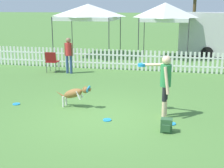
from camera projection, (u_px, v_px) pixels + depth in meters
The scene contains 13 objects.
ground_plane at pixel (102, 117), 8.28m from camera, with size 240.00×240.00×0.00m, color #4C7A38.
handler_person at pixel (164, 79), 8.04m from camera, with size 0.92×0.72×1.64m.
leaping_dog at pixel (75, 93), 8.94m from camera, with size 1.14×0.34×0.68m.
frisbee_near_handler at pixel (171, 124), 7.75m from camera, with size 0.22×0.22×0.02m.
frisbee_near_dog at pixel (107, 120), 8.00m from camera, with size 0.22×0.22×0.02m.
frisbee_midfield at pixel (16, 104), 9.30m from camera, with size 0.22×0.22×0.02m.
backpack_on_grass at pixel (166, 125), 7.24m from camera, with size 0.27×0.25×0.33m.
picket_fence at pixel (136, 60), 14.07m from camera, with size 18.68×0.04×0.92m.
folding_chair_blue_left at pixel (52, 60), 13.58m from camera, with size 0.51×0.53×0.92m.
canopy_tent_main at pixel (88, 12), 17.47m from camera, with size 3.14×3.14×2.95m.
canopy_tent_secondary at pixel (165, 12), 16.87m from camera, with size 2.57×2.57×3.02m.
spectator_standing at pixel (69, 52), 13.32m from camera, with size 0.42×0.27×1.54m.
equipment_trailer at pixel (221, 34), 17.60m from camera, with size 5.22×3.07×2.48m.
Camera 1 is at (1.94, -7.57, 2.87)m, focal length 50.00 mm.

